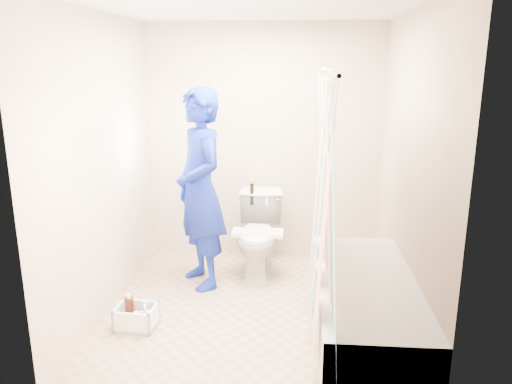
# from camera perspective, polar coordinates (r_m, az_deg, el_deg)

# --- Properties ---
(floor) EXTENTS (2.60, 2.60, 0.00)m
(floor) POSITION_cam_1_polar(r_m,az_deg,el_deg) (4.30, -0.26, -13.25)
(floor) COLOR tan
(floor) RESTS_ON ground
(ceiling) EXTENTS (2.40, 2.60, 0.02)m
(ceiling) POSITION_cam_1_polar(r_m,az_deg,el_deg) (3.82, -0.30, 20.48)
(ceiling) COLOR silver
(ceiling) RESTS_ON wall_back
(wall_back) EXTENTS (2.40, 0.02, 2.40)m
(wall_back) POSITION_cam_1_polar(r_m,az_deg,el_deg) (5.16, 0.96, 5.60)
(wall_back) COLOR beige
(wall_back) RESTS_ON ground
(wall_front) EXTENTS (2.40, 0.02, 2.40)m
(wall_front) POSITION_cam_1_polar(r_m,az_deg,el_deg) (2.64, -2.70, -3.34)
(wall_front) COLOR beige
(wall_front) RESTS_ON ground
(wall_left) EXTENTS (0.02, 2.60, 2.40)m
(wall_left) POSITION_cam_1_polar(r_m,az_deg,el_deg) (4.16, -16.99, 2.75)
(wall_left) COLOR beige
(wall_left) RESTS_ON ground
(wall_right) EXTENTS (0.02, 2.60, 2.40)m
(wall_right) POSITION_cam_1_polar(r_m,az_deg,el_deg) (3.97, 17.27, 2.17)
(wall_right) COLOR beige
(wall_right) RESTS_ON ground
(bathtub) EXTENTS (0.70, 1.75, 0.50)m
(bathtub) POSITION_cam_1_polar(r_m,az_deg,el_deg) (3.82, 12.30, -12.87)
(bathtub) COLOR silver
(bathtub) RESTS_ON ground
(curtain_rod) EXTENTS (0.02, 1.90, 0.02)m
(curtain_rod) POSITION_cam_1_polar(r_m,az_deg,el_deg) (3.37, 8.17, 13.44)
(curtain_rod) COLOR silver
(curtain_rod) RESTS_ON wall_back
(shower_curtain) EXTENTS (0.06, 1.75, 1.80)m
(shower_curtain) POSITION_cam_1_polar(r_m,az_deg,el_deg) (3.51, 7.62, -1.91)
(shower_curtain) COLOR white
(shower_curtain) RESTS_ON curtain_rod
(toilet) EXTENTS (0.44, 0.77, 0.78)m
(toilet) POSITION_cam_1_polar(r_m,az_deg,el_deg) (4.83, 0.31, -4.95)
(toilet) COLOR white
(toilet) RESTS_ON ground
(tank_lid) EXTENTS (0.48, 0.21, 0.04)m
(tank_lid) POSITION_cam_1_polar(r_m,az_deg,el_deg) (4.69, 0.19, -4.69)
(tank_lid) COLOR white
(tank_lid) RESTS_ON toilet
(tank_internals) EXTENTS (0.19, 0.06, 0.26)m
(tank_internals) POSITION_cam_1_polar(r_m,az_deg,el_deg) (4.92, -0.01, 0.03)
(tank_internals) COLOR black
(tank_internals) RESTS_ON toilet
(plumber) EXTENTS (0.72, 0.79, 1.81)m
(plumber) POSITION_cam_1_polar(r_m,az_deg,el_deg) (4.49, -6.41, 0.28)
(plumber) COLOR #1016A6
(plumber) RESTS_ON ground
(cleaning_caddy) EXTENTS (0.32, 0.26, 0.23)m
(cleaning_caddy) POSITION_cam_1_polar(r_m,az_deg,el_deg) (4.10, -13.38, -13.82)
(cleaning_caddy) COLOR white
(cleaning_caddy) RESTS_ON ground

